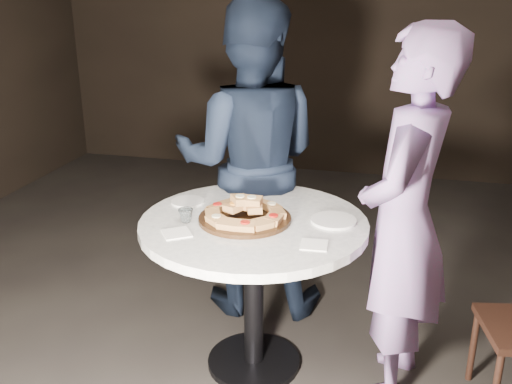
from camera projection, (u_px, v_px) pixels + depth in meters
floor at (255, 360)px, 3.13m from camera, size 7.00×7.00×0.00m
table at (254, 249)px, 2.87m from camera, size 1.23×1.23×0.85m
serving_board at (245, 219)px, 2.81m from camera, size 0.61×0.61×0.02m
focaccia_pile at (245, 210)px, 2.80m from camera, size 0.41×0.40×0.11m
plate_left at (188, 201)px, 3.04m from camera, size 0.21×0.21×0.01m
plate_right at (334, 220)px, 2.79m from camera, size 0.29×0.29×0.01m
water_glass at (186, 215)px, 2.78m from camera, size 0.07×0.07×0.07m
napkin_near at (177, 233)px, 2.66m from camera, size 0.17×0.17×0.01m
napkin_far at (314, 245)px, 2.54m from camera, size 0.13×0.13×0.01m
chair_far at (266, 200)px, 4.06m from camera, size 0.49×0.51×0.86m
diner_navy at (249, 162)px, 3.41m from camera, size 1.01×0.84×1.90m
diner_teal at (404, 222)px, 2.64m from camera, size 0.56×0.74×1.81m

